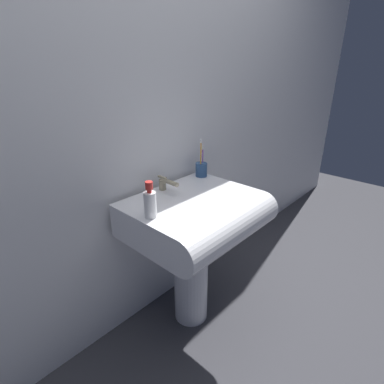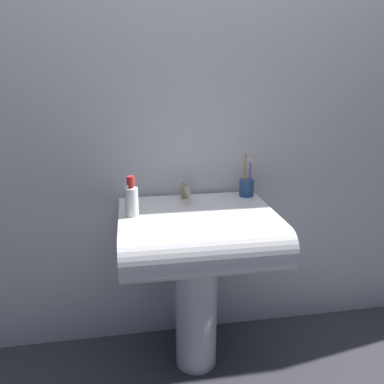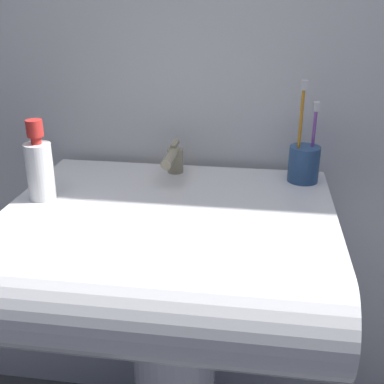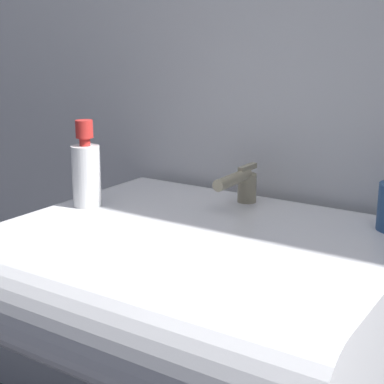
% 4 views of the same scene
% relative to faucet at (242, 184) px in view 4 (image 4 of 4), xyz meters
% --- Properties ---
extents(sink_basin, '(0.63, 0.54, 0.17)m').
position_rel_faucet_xyz_m(sink_basin, '(0.02, -0.22, -0.12)').
color(sink_basin, white).
rests_on(sink_basin, sink_pedestal).
extents(faucet, '(0.04, 0.14, 0.07)m').
position_rel_faucet_xyz_m(faucet, '(0.00, 0.00, 0.00)').
color(faucet, tan).
rests_on(faucet, sink_basin).
extents(soap_bottle, '(0.05, 0.05, 0.16)m').
position_rel_faucet_xyz_m(soap_bottle, '(-0.24, -0.17, 0.03)').
color(soap_bottle, white).
rests_on(soap_bottle, sink_basin).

